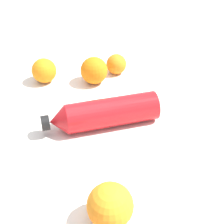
{
  "coord_description": "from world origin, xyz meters",
  "views": [
    {
      "loc": [
        0.32,
        -0.49,
        0.49
      ],
      "look_at": [
        -0.01,
        0.04,
        0.03
      ],
      "focal_mm": 52.03,
      "sensor_mm": 36.0,
      "label": 1
    }
  ],
  "objects_px": {
    "orange_0": "(110,206)",
    "orange_2": "(44,71)",
    "water_bottle": "(103,113)",
    "orange_1": "(94,71)",
    "orange_3": "(116,64)"
  },
  "relations": [
    {
      "from": "water_bottle",
      "to": "orange_2",
      "type": "bearing_deg",
      "value": -65.43
    },
    {
      "from": "water_bottle",
      "to": "orange_1",
      "type": "relative_size",
      "value": 3.06
    },
    {
      "from": "orange_2",
      "to": "orange_0",
      "type": "bearing_deg",
      "value": -36.17
    },
    {
      "from": "water_bottle",
      "to": "orange_3",
      "type": "height_order",
      "value": "water_bottle"
    },
    {
      "from": "water_bottle",
      "to": "orange_0",
      "type": "relative_size",
      "value": 2.97
    },
    {
      "from": "water_bottle",
      "to": "orange_1",
      "type": "bearing_deg",
      "value": -97.03
    },
    {
      "from": "water_bottle",
      "to": "orange_0",
      "type": "xyz_separation_m",
      "value": [
        0.16,
        -0.22,
        0.01
      ]
    },
    {
      "from": "water_bottle",
      "to": "orange_0",
      "type": "bearing_deg",
      "value": 78.14
    },
    {
      "from": "orange_3",
      "to": "water_bottle",
      "type": "bearing_deg",
      "value": -65.71
    },
    {
      "from": "orange_2",
      "to": "orange_3",
      "type": "bearing_deg",
      "value": 45.33
    },
    {
      "from": "water_bottle",
      "to": "orange_1",
      "type": "xyz_separation_m",
      "value": [
        -0.13,
        0.15,
        0.0
      ]
    },
    {
      "from": "orange_0",
      "to": "orange_3",
      "type": "relative_size",
      "value": 1.33
    },
    {
      "from": "orange_1",
      "to": "orange_3",
      "type": "xyz_separation_m",
      "value": [
        0.03,
        0.08,
        -0.01
      ]
    },
    {
      "from": "orange_0",
      "to": "orange_2",
      "type": "relative_size",
      "value": 1.13
    },
    {
      "from": "orange_0",
      "to": "orange_2",
      "type": "height_order",
      "value": "orange_0"
    }
  ]
}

